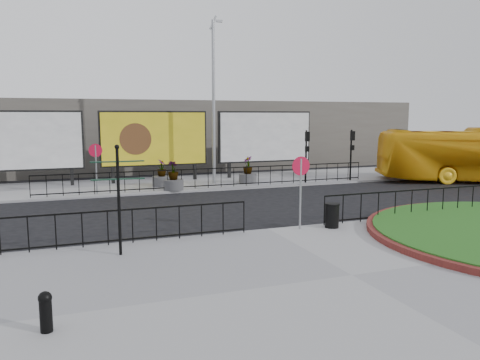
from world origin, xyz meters
name	(u,v)px	position (x,y,z in m)	size (l,w,h in m)	color
ground	(268,232)	(0.00, 0.00, 0.00)	(90.00, 90.00, 0.00)	black
pavement_near	(352,277)	(0.00, -5.00, 0.06)	(30.00, 10.00, 0.12)	gray
pavement_far	(184,183)	(0.00, 12.00, 0.06)	(44.00, 6.00, 0.12)	gray
railing_near_left	(82,230)	(-6.00, -0.30, 0.67)	(10.00, 0.10, 1.10)	black
railing_near_right	(428,202)	(6.50, -0.30, 0.67)	(9.00, 0.10, 1.10)	black
railing_far	(215,178)	(1.00, 9.30, 0.67)	(18.00, 0.10, 1.10)	black
speed_sign_far	(96,158)	(-5.00, 9.40, 1.92)	(0.64, 0.07, 2.47)	gray
speed_sign_near	(301,176)	(1.00, -0.40, 1.92)	(0.64, 0.07, 2.47)	gray
billboard_left	(22,141)	(-8.50, 12.97, 2.60)	(6.20, 0.31, 4.10)	black
billboard_mid	(154,139)	(-1.50, 12.97, 2.60)	(6.20, 0.31, 4.10)	black
billboard_right	(265,137)	(5.50, 12.97, 2.60)	(6.20, 0.31, 4.10)	black
lamp_post	(214,100)	(1.51, 11.00, 4.83)	(0.74, 0.18, 9.23)	gray
signal_pole_a	(307,148)	(6.50, 9.34, 2.10)	(0.22, 0.26, 3.00)	black
signal_pole_b	(352,147)	(9.50, 9.34, 2.10)	(0.22, 0.26, 3.00)	black
building_backdrop	(153,135)	(0.00, 22.00, 2.50)	(40.00, 10.00, 5.00)	#5A564F
fingerpost_sign	(118,189)	(-5.05, -1.33, 1.96)	(1.43, 0.32, 3.05)	black
bollard	(46,310)	(-6.80, -5.65, 0.53)	(0.24, 0.24, 0.75)	black
litter_bin	(332,215)	(2.13, -0.60, 0.54)	(0.51, 0.51, 0.84)	black
bus	(479,155)	(16.76, 6.84, 1.62)	(2.71, 11.60, 3.23)	gold
planter_a	(162,177)	(-1.50, 11.00, 0.61)	(1.03, 1.03, 1.45)	#4C4C4F
planter_b	(173,180)	(-1.20, 9.40, 0.65)	(1.03, 1.03, 1.52)	#4C4C4F
planter_c	(248,173)	(3.36, 10.50, 0.67)	(1.00, 1.00, 1.52)	#4C4C4F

